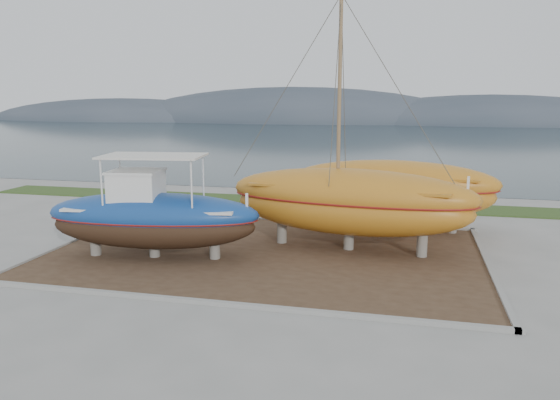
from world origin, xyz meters
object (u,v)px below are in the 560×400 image
(white_dinghy, at_px, (161,222))
(orange_sailboat, at_px, (352,127))
(blue_caique, at_px, (153,207))
(orange_bare_hull, at_px, (392,196))

(white_dinghy, xyz_separation_m, orange_sailboat, (9.06, -0.37, 4.71))
(blue_caique, height_order, orange_bare_hull, blue_caique)
(blue_caique, distance_m, orange_bare_hull, 11.93)
(orange_sailboat, distance_m, orange_bare_hull, 5.87)
(orange_sailboat, bearing_deg, orange_bare_hull, 76.23)
(orange_sailboat, bearing_deg, white_dinghy, -175.02)
(orange_sailboat, relative_size, orange_bare_hull, 1.05)
(white_dinghy, xyz_separation_m, orange_bare_hull, (10.72, 3.92, 1.07))
(white_dinghy, distance_m, orange_sailboat, 10.22)
(blue_caique, height_order, orange_sailboat, orange_sailboat)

